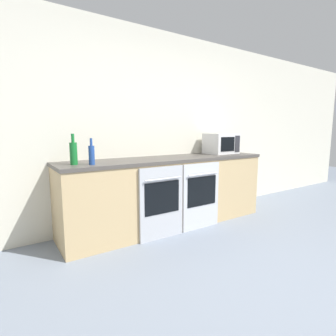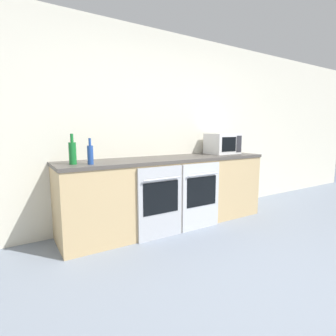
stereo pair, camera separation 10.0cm
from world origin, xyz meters
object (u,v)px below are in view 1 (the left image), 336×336
(bottle_green, at_px, (73,153))
(bottle_blue, at_px, (92,154))
(oven_left, at_px, (162,203))
(microwave, at_px, (221,144))
(oven_right, at_px, (201,196))

(bottle_green, relative_size, bottle_blue, 1.17)
(oven_left, xyz_separation_m, bottle_green, (-0.89, 0.28, 0.60))
(microwave, distance_m, bottle_green, 2.23)
(oven_right, xyz_separation_m, microwave, (0.73, 0.41, 0.63))
(bottle_blue, bearing_deg, microwave, 6.20)
(oven_left, bearing_deg, microwave, 17.05)
(microwave, bearing_deg, bottle_green, -176.80)
(oven_right, xyz_separation_m, bottle_green, (-1.49, 0.28, 0.60))
(microwave, height_order, bottle_green, bottle_green)
(oven_left, height_order, microwave, microwave)
(microwave, bearing_deg, bottle_blue, -173.80)
(oven_right, bearing_deg, bottle_blue, 172.16)
(microwave, relative_size, bottle_green, 1.43)
(oven_left, height_order, bottle_green, bottle_green)
(oven_left, height_order, bottle_blue, bottle_blue)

